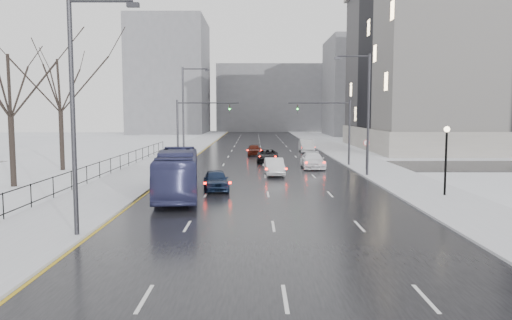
{
  "coord_description": "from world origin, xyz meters",
  "views": [
    {
      "loc": [
        -0.86,
        -0.73,
        5.33
      ],
      "look_at": [
        -0.79,
        28.53,
        2.5
      ],
      "focal_mm": 35.0,
      "sensor_mm": 36.0,
      "label": 1
    }
  ],
  "objects_px": {
    "lamppost_r_mid": "(446,151)",
    "bus": "(177,173)",
    "streetlight_l_far": "(185,109)",
    "sedan_center_far": "(254,150)",
    "sedan_right_cross": "(268,156)",
    "mast_signal_right": "(339,124)",
    "mast_signal_left": "(189,124)",
    "sedan_right_distant": "(306,146)",
    "tree_park_d": "(14,188)",
    "streetlight_l_near": "(78,105)",
    "tree_park_e": "(63,171)",
    "no_uturn_sign": "(366,146)",
    "streetlight_r_mid": "(366,108)",
    "sedan_right_far": "(313,160)",
    "sedan_right_near": "(274,167)",
    "sedan_center_near": "(216,180)"
  },
  "relations": [
    {
      "from": "lamppost_r_mid",
      "to": "no_uturn_sign",
      "type": "bearing_deg",
      "value": 97.33
    },
    {
      "from": "streetlight_r_mid",
      "to": "lamppost_r_mid",
      "type": "relative_size",
      "value": 2.34
    },
    {
      "from": "sedan_right_distant",
      "to": "no_uturn_sign",
      "type": "bearing_deg",
      "value": -81.79
    },
    {
      "from": "tree_park_d",
      "to": "no_uturn_sign",
      "type": "xyz_separation_m",
      "value": [
        27.0,
        10.0,
        2.3
      ]
    },
    {
      "from": "lamppost_r_mid",
      "to": "sedan_right_distant",
      "type": "distance_m",
      "value": 35.78
    },
    {
      "from": "tree_park_d",
      "to": "sedan_right_far",
      "type": "relative_size",
      "value": 2.47
    },
    {
      "from": "tree_park_d",
      "to": "sedan_right_distant",
      "type": "distance_m",
      "value": 39.4
    },
    {
      "from": "streetlight_l_far",
      "to": "lamppost_r_mid",
      "type": "distance_m",
      "value": 29.3
    },
    {
      "from": "streetlight_l_far",
      "to": "lamppost_r_mid",
      "type": "relative_size",
      "value": 2.34
    },
    {
      "from": "mast_signal_right",
      "to": "sedan_right_cross",
      "type": "bearing_deg",
      "value": 151.14
    },
    {
      "from": "tree_park_e",
      "to": "mast_signal_left",
      "type": "height_order",
      "value": "tree_park_e"
    },
    {
      "from": "sedan_right_distant",
      "to": "streetlight_l_far",
      "type": "bearing_deg",
      "value": -136.95
    },
    {
      "from": "mast_signal_left",
      "to": "sedan_right_cross",
      "type": "relative_size",
      "value": 1.36
    },
    {
      "from": "streetlight_l_near",
      "to": "no_uturn_sign",
      "type": "distance_m",
      "value": 29.81
    },
    {
      "from": "mast_signal_right",
      "to": "sedan_right_near",
      "type": "bearing_deg",
      "value": -132.42
    },
    {
      "from": "tree_park_d",
      "to": "sedan_right_distant",
      "type": "height_order",
      "value": "tree_park_d"
    },
    {
      "from": "mast_signal_right",
      "to": "sedan_center_near",
      "type": "distance_m",
      "value": 18.94
    },
    {
      "from": "tree_park_e",
      "to": "no_uturn_sign",
      "type": "relative_size",
      "value": 5.0
    },
    {
      "from": "no_uturn_sign",
      "to": "sedan_center_near",
      "type": "xyz_separation_m",
      "value": [
        -12.7,
        -11.17,
        -1.57
      ]
    },
    {
      "from": "tree_park_d",
      "to": "streetlight_l_near",
      "type": "bearing_deg",
      "value": -55.47
    },
    {
      "from": "tree_park_d",
      "to": "sedan_center_far",
      "type": "height_order",
      "value": "tree_park_d"
    },
    {
      "from": "streetlight_l_far",
      "to": "sedan_center_far",
      "type": "height_order",
      "value": "streetlight_l_far"
    },
    {
      "from": "no_uturn_sign",
      "to": "sedan_right_near",
      "type": "bearing_deg",
      "value": -159.37
    },
    {
      "from": "sedan_center_far",
      "to": "sedan_right_near",
      "type": "bearing_deg",
      "value": -86.09
    },
    {
      "from": "streetlight_l_far",
      "to": "sedan_right_near",
      "type": "height_order",
      "value": "streetlight_l_far"
    },
    {
      "from": "mast_signal_right",
      "to": "sedan_center_near",
      "type": "relative_size",
      "value": 1.61
    },
    {
      "from": "mast_signal_right",
      "to": "streetlight_l_far",
      "type": "bearing_deg",
      "value": 165.52
    },
    {
      "from": "mast_signal_left",
      "to": "bus",
      "type": "xyz_separation_m",
      "value": [
        1.58,
        -17.59,
        -2.61
      ]
    },
    {
      "from": "mast_signal_left",
      "to": "sedan_right_distant",
      "type": "xyz_separation_m",
      "value": [
        13.35,
        17.37,
        -3.25
      ]
    },
    {
      "from": "streetlight_l_near",
      "to": "sedan_center_far",
      "type": "distance_m",
      "value": 41.02
    },
    {
      "from": "tree_park_e",
      "to": "sedan_center_far",
      "type": "relative_size",
      "value": 3.36
    },
    {
      "from": "tree_park_d",
      "to": "tree_park_e",
      "type": "height_order",
      "value": "tree_park_e"
    },
    {
      "from": "tree_park_e",
      "to": "mast_signal_right",
      "type": "xyz_separation_m",
      "value": [
        25.53,
        4.0,
        4.11
      ]
    },
    {
      "from": "no_uturn_sign",
      "to": "sedan_center_far",
      "type": "bearing_deg",
      "value": 122.24
    },
    {
      "from": "tree_park_d",
      "to": "mast_signal_right",
      "type": "relative_size",
      "value": 1.92
    },
    {
      "from": "tree_park_d",
      "to": "sedan_right_distant",
      "type": "relative_size",
      "value": 2.53
    },
    {
      "from": "mast_signal_right",
      "to": "mast_signal_left",
      "type": "relative_size",
      "value": 1.0
    },
    {
      "from": "tree_park_e",
      "to": "lamppost_r_mid",
      "type": "bearing_deg",
      "value": -25.62
    },
    {
      "from": "tree_park_d",
      "to": "sedan_right_far",
      "type": "xyz_separation_m",
      "value": [
        22.39,
        11.95,
        0.77
      ]
    },
    {
      "from": "mast_signal_left",
      "to": "streetlight_l_far",
      "type": "bearing_deg",
      "value": 101.87
    },
    {
      "from": "sedan_right_far",
      "to": "no_uturn_sign",
      "type": "bearing_deg",
      "value": -23.2
    },
    {
      "from": "streetlight_l_far",
      "to": "no_uturn_sign",
      "type": "distance_m",
      "value": 19.41
    },
    {
      "from": "streetlight_r_mid",
      "to": "sedan_center_near",
      "type": "height_order",
      "value": "streetlight_r_mid"
    },
    {
      "from": "streetlight_r_mid",
      "to": "streetlight_l_far",
      "type": "relative_size",
      "value": 1.0
    },
    {
      "from": "lamppost_r_mid",
      "to": "sedan_right_far",
      "type": "distance_m",
      "value": 17.32
    },
    {
      "from": "lamppost_r_mid",
      "to": "bus",
      "type": "distance_m",
      "value": 16.81
    },
    {
      "from": "tree_park_e",
      "to": "mast_signal_right",
      "type": "relative_size",
      "value": 2.08
    },
    {
      "from": "lamppost_r_mid",
      "to": "sedan_right_cross",
      "type": "distance_m",
      "value": 24.27
    },
    {
      "from": "lamppost_r_mid",
      "to": "sedan_center_far",
      "type": "bearing_deg",
      "value": 111.65
    },
    {
      "from": "sedan_center_far",
      "to": "sedan_center_near",
      "type": "bearing_deg",
      "value": -96.54
    }
  ]
}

